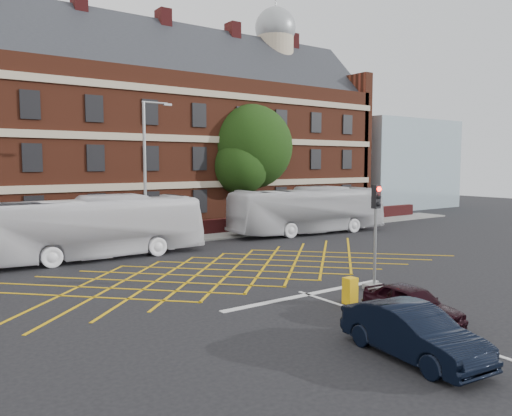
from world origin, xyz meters
TOP-DOWN VIEW (x-y plane):
  - ground at (0.00, 0.00)m, footprint 120.00×120.00m
  - victorian_building at (0.25, 22.00)m, footprint 51.00×12.17m
  - boundary_wall at (0.00, 13.00)m, footprint 56.00×0.50m
  - far_pavement at (0.00, 12.00)m, footprint 60.00×3.00m
  - glass_block at (34.00, 21.00)m, footprint 14.00×10.00m
  - box_junction_hatching at (0.00, 2.00)m, footprint 8.22×8.22m
  - stop_line at (0.00, -3.50)m, footprint 8.00×0.30m
  - centre_line at (0.00, -10.00)m, footprint 0.15×14.00m
  - bus_left at (-4.56, 8.88)m, footprint 12.26×3.12m
  - bus_right at (11.41, 9.43)m, footprint 12.47×4.23m
  - car_navy at (-1.98, -9.92)m, footprint 1.94×4.39m
  - car_maroon at (0.51, -8.01)m, footprint 1.76×3.68m
  - deciduous_tree at (11.07, 16.41)m, footprint 7.41×7.06m
  - traffic_light_near at (2.83, -4.40)m, footprint 0.70×0.70m
  - street_lamp at (-1.11, 9.56)m, footprint 2.25×1.00m
  - utility_cabinet at (0.44, -5.34)m, footprint 0.45×0.40m

SIDE VIEW (x-z plane):
  - ground at x=0.00m, z-range 0.00..0.00m
  - box_junction_hatching at x=0.00m, z-range 0.00..0.02m
  - stop_line at x=0.00m, z-range 0.00..0.02m
  - centre_line at x=0.00m, z-range 0.00..0.02m
  - far_pavement at x=0.00m, z-range 0.00..0.12m
  - utility_cabinet at x=0.44m, z-range 0.00..0.97m
  - boundary_wall at x=0.00m, z-range 0.00..1.10m
  - car_maroon at x=0.51m, z-range 0.00..1.21m
  - car_navy at x=-1.98m, z-range 0.00..1.40m
  - bus_left at x=-4.56m, z-range 0.00..3.40m
  - bus_right at x=11.41m, z-range 0.00..3.40m
  - traffic_light_near at x=2.83m, z-range -0.37..3.90m
  - street_lamp at x=-1.11m, z-range -1.38..7.36m
  - glass_block at x=34.00m, z-range 0.00..10.00m
  - deciduous_tree at x=11.07m, z-range 0.99..11.04m
  - victorian_building at x=0.25m, z-range -2.36..18.04m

